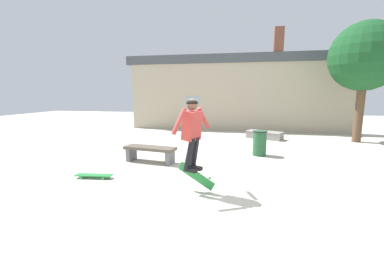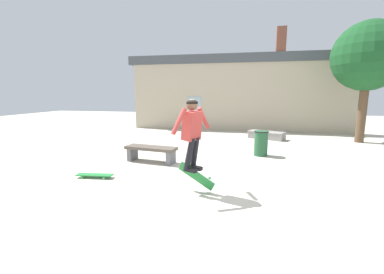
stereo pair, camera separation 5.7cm
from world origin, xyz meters
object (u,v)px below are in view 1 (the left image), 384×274
skater (192,129)px  skateboard_resting (94,175)px  tree_right (365,57)px  skateboard_flipping (196,176)px  skate_ledge (264,135)px  park_bench (150,151)px  trash_bin (260,142)px

skater → skateboard_resting: size_ratio=1.60×
tree_right → skateboard_flipping: bearing=-129.1°
tree_right → skate_ledge: 4.72m
skateboard_resting → skate_ledge: bearing=49.4°
skate_ledge → skateboard_flipping: bearing=-79.6°
skater → skate_ledge: bearing=100.4°
park_bench → skateboard_flipping: skateboard_flipping is taller
skateboard_resting → trash_bin: bearing=32.1°
trash_bin → skateboard_flipping: trash_bin is taller
park_bench → skater: skater is taller
trash_bin → skateboard_resting: (-3.82, -3.03, -0.34)m
park_bench → skater: size_ratio=1.11×
skater → skateboard_resting: 2.68m
skater → park_bench: bearing=155.4°
tree_right → skateboard_resting: tree_right is taller
skateboard_flipping → trash_bin: bearing=76.2°
trash_bin → skater: 3.80m
tree_right → skateboard_flipping: tree_right is taller
park_bench → trash_bin: trash_bin is taller
tree_right → skateboard_flipping: size_ratio=5.99×
tree_right → skateboard_resting: bearing=-141.5°
tree_right → skate_ledge: (-3.55, -0.01, -3.11)m
tree_right → park_bench: tree_right is taller
trash_bin → skater: skater is taller
tree_right → skater: tree_right is taller
park_bench → skateboard_flipping: (1.69, -1.91, 0.01)m
tree_right → skater: 8.69m
park_bench → skate_ledge: 5.71m
skate_ledge → skater: bearing=-80.2°
park_bench → trash_bin: (3.05, 1.45, 0.09)m
tree_right → park_bench: bearing=-146.7°
skate_ledge → trash_bin: size_ratio=2.02×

